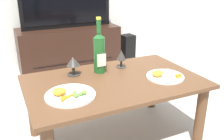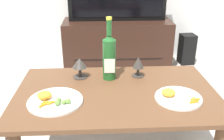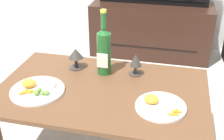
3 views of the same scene
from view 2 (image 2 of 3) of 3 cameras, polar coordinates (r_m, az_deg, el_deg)
dining_table at (r=1.57m, az=0.88°, el=-7.20°), size 1.16×0.72×0.46m
tv_stand at (r=3.02m, az=1.11°, el=5.74°), size 1.19×0.46×0.53m
floor_speaker at (r=3.24m, az=15.91°, el=4.39°), size 0.18×0.18×0.35m
wine_bottle at (r=1.62m, az=-0.60°, el=3.18°), size 0.08×0.08×0.39m
goblet_left at (r=1.67m, az=-7.02°, el=1.22°), size 0.09×0.09×0.13m
goblet_right at (r=1.69m, az=5.71°, el=1.37°), size 0.07×0.07×0.13m
dinner_plate_left at (r=1.44m, az=-12.33°, el=-6.39°), size 0.29×0.29×0.05m
dinner_plate_right at (r=1.48m, az=14.00°, el=-5.67°), size 0.26×0.26×0.05m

